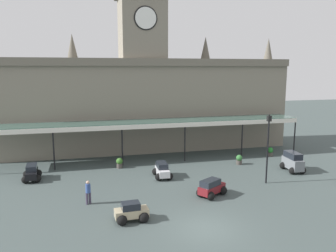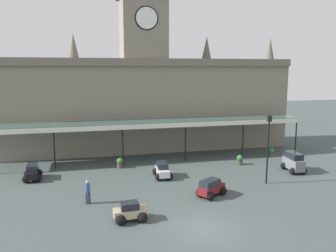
{
  "view_description": "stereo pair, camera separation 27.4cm",
  "coord_description": "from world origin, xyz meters",
  "px_view_note": "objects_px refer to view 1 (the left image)",
  "views": [
    {
      "loc": [
        -6.59,
        -17.36,
        9.23
      ],
      "look_at": [
        0.0,
        8.88,
        4.64
      ],
      "focal_mm": 36.15,
      "sensor_mm": 36.0,
      "label": 1
    },
    {
      "loc": [
        -6.32,
        -17.42,
        9.23
      ],
      "look_at": [
        0.0,
        8.88,
        4.64
      ],
      "focal_mm": 36.15,
      "sensor_mm": 36.0,
      "label": 2
    }
  ],
  "objects_px": {
    "car_black_estate": "(32,173)",
    "car_beige_sedan": "(131,213)",
    "car_grey_van": "(293,163)",
    "victorian_lamppost": "(268,141)",
    "planter_by_canopy": "(270,152)",
    "planter_near_kerb": "(239,160)",
    "planter_forecourt_centre": "(119,163)",
    "car_white_estate": "(162,171)",
    "pedestrian_crossing_forecourt": "(88,191)",
    "car_maroon_estate": "(211,189)"
  },
  "relations": [
    {
      "from": "car_black_estate",
      "to": "car_beige_sedan",
      "type": "xyz_separation_m",
      "value": [
        7.03,
        -9.78,
        -0.06
      ]
    },
    {
      "from": "car_grey_van",
      "to": "victorian_lamppost",
      "type": "relative_size",
      "value": 0.43
    },
    {
      "from": "car_black_estate",
      "to": "planter_by_canopy",
      "type": "distance_m",
      "value": 23.69
    },
    {
      "from": "victorian_lamppost",
      "to": "planter_near_kerb",
      "type": "relative_size",
      "value": 5.93
    },
    {
      "from": "car_beige_sedan",
      "to": "planter_near_kerb",
      "type": "height_order",
      "value": "car_beige_sedan"
    },
    {
      "from": "car_black_estate",
      "to": "car_beige_sedan",
      "type": "distance_m",
      "value": 12.04
    },
    {
      "from": "victorian_lamppost",
      "to": "planter_by_canopy",
      "type": "height_order",
      "value": "victorian_lamppost"
    },
    {
      "from": "car_grey_van",
      "to": "planter_forecourt_centre",
      "type": "bearing_deg",
      "value": 162.18
    },
    {
      "from": "car_black_estate",
      "to": "car_beige_sedan",
      "type": "relative_size",
      "value": 1.1
    },
    {
      "from": "car_white_estate",
      "to": "car_beige_sedan",
      "type": "xyz_separation_m",
      "value": [
        -3.75,
        -7.74,
        -0.06
      ]
    },
    {
      "from": "car_white_estate",
      "to": "pedestrian_crossing_forecourt",
      "type": "relative_size",
      "value": 1.37
    },
    {
      "from": "car_white_estate",
      "to": "planter_forecourt_centre",
      "type": "relative_size",
      "value": 2.38
    },
    {
      "from": "pedestrian_crossing_forecourt",
      "to": "victorian_lamppost",
      "type": "xyz_separation_m",
      "value": [
        14.16,
        0.9,
        2.57
      ]
    },
    {
      "from": "car_maroon_estate",
      "to": "planter_forecourt_centre",
      "type": "relative_size",
      "value": 2.53
    },
    {
      "from": "planter_near_kerb",
      "to": "planter_forecourt_centre",
      "type": "bearing_deg",
      "value": 171.84
    },
    {
      "from": "car_maroon_estate",
      "to": "car_black_estate",
      "type": "xyz_separation_m",
      "value": [
        -13.3,
        7.1,
        0.0
      ]
    },
    {
      "from": "planter_near_kerb",
      "to": "victorian_lamppost",
      "type": "bearing_deg",
      "value": -93.06
    },
    {
      "from": "pedestrian_crossing_forecourt",
      "to": "planter_by_canopy",
      "type": "xyz_separation_m",
      "value": [
        19.08,
        8.57,
        -0.42
      ]
    },
    {
      "from": "car_beige_sedan",
      "to": "planter_near_kerb",
      "type": "xyz_separation_m",
      "value": [
        11.94,
        9.81,
        -0.01
      ]
    },
    {
      "from": "car_grey_van",
      "to": "planter_forecourt_centre",
      "type": "relative_size",
      "value": 2.57
    },
    {
      "from": "planter_forecourt_centre",
      "to": "car_beige_sedan",
      "type": "bearing_deg",
      "value": -92.4
    },
    {
      "from": "car_white_estate",
      "to": "planter_by_canopy",
      "type": "height_order",
      "value": "car_white_estate"
    },
    {
      "from": "car_black_estate",
      "to": "planter_near_kerb",
      "type": "distance_m",
      "value": 18.97
    },
    {
      "from": "car_white_estate",
      "to": "planter_by_canopy",
      "type": "bearing_deg",
      "value": 18.02
    },
    {
      "from": "planter_forecourt_centre",
      "to": "car_white_estate",
      "type": "bearing_deg",
      "value": -48.64
    },
    {
      "from": "car_white_estate",
      "to": "car_black_estate",
      "type": "bearing_deg",
      "value": 169.29
    },
    {
      "from": "car_maroon_estate",
      "to": "car_grey_van",
      "type": "bearing_deg",
      "value": 22.52
    },
    {
      "from": "car_grey_van",
      "to": "car_black_estate",
      "type": "xyz_separation_m",
      "value": [
        -22.69,
        3.21,
        -0.24
      ]
    },
    {
      "from": "car_beige_sedan",
      "to": "victorian_lamppost",
      "type": "distance_m",
      "value": 12.74
    },
    {
      "from": "car_beige_sedan",
      "to": "planter_forecourt_centre",
      "type": "bearing_deg",
      "value": 87.6
    },
    {
      "from": "planter_forecourt_centre",
      "to": "planter_near_kerb",
      "type": "height_order",
      "value": "same"
    },
    {
      "from": "car_grey_van",
      "to": "car_beige_sedan",
      "type": "distance_m",
      "value": 16.99
    },
    {
      "from": "pedestrian_crossing_forecourt",
      "to": "car_maroon_estate",
      "type": "bearing_deg",
      "value": -4.29
    },
    {
      "from": "car_grey_van",
      "to": "planter_near_kerb",
      "type": "height_order",
      "value": "car_grey_van"
    },
    {
      "from": "car_black_estate",
      "to": "planter_forecourt_centre",
      "type": "distance_m",
      "value": 7.69
    },
    {
      "from": "pedestrian_crossing_forecourt",
      "to": "planter_near_kerb",
      "type": "distance_m",
      "value": 15.84
    },
    {
      "from": "pedestrian_crossing_forecourt",
      "to": "planter_near_kerb",
      "type": "bearing_deg",
      "value": 24.11
    },
    {
      "from": "car_maroon_estate",
      "to": "car_black_estate",
      "type": "bearing_deg",
      "value": 151.92
    },
    {
      "from": "pedestrian_crossing_forecourt",
      "to": "planter_forecourt_centre",
      "type": "height_order",
      "value": "pedestrian_crossing_forecourt"
    },
    {
      "from": "car_maroon_estate",
      "to": "pedestrian_crossing_forecourt",
      "type": "bearing_deg",
      "value": 175.71
    },
    {
      "from": "car_maroon_estate",
      "to": "planter_forecourt_centre",
      "type": "distance_m",
      "value": 10.51
    },
    {
      "from": "planter_forecourt_centre",
      "to": "pedestrian_crossing_forecourt",
      "type": "bearing_deg",
      "value": -110.27
    },
    {
      "from": "car_black_estate",
      "to": "pedestrian_crossing_forecourt",
      "type": "relative_size",
      "value": 1.38
    },
    {
      "from": "victorian_lamppost",
      "to": "planter_forecourt_centre",
      "type": "distance_m",
      "value": 13.62
    },
    {
      "from": "planter_near_kerb",
      "to": "car_grey_van",
      "type": "bearing_deg",
      "value": -41.0
    },
    {
      "from": "car_black_estate",
      "to": "car_beige_sedan",
      "type": "bearing_deg",
      "value": -54.3
    },
    {
      "from": "car_white_estate",
      "to": "car_black_estate",
      "type": "relative_size",
      "value": 0.99
    },
    {
      "from": "car_maroon_estate",
      "to": "car_white_estate",
      "type": "bearing_deg",
      "value": 116.57
    },
    {
      "from": "planter_near_kerb",
      "to": "car_white_estate",
      "type": "bearing_deg",
      "value": -165.83
    },
    {
      "from": "car_grey_van",
      "to": "pedestrian_crossing_forecourt",
      "type": "xyz_separation_m",
      "value": [
        -18.18,
        -3.23,
        0.1
      ]
    }
  ]
}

